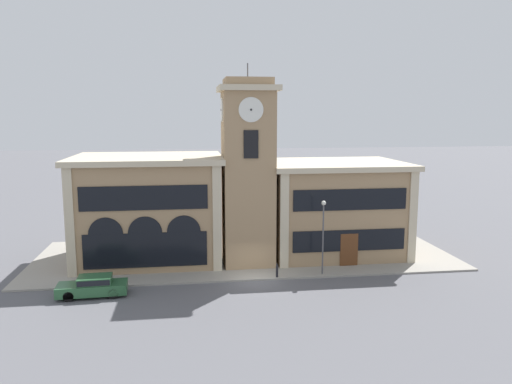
{
  "coord_description": "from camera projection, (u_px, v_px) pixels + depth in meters",
  "views": [
    {
      "loc": [
        -4.92,
        -36.19,
        12.56
      ],
      "look_at": [
        0.4,
        2.52,
        6.5
      ],
      "focal_mm": 35.0,
      "sensor_mm": 36.0,
      "label": 1
    }
  ],
  "objects": [
    {
      "name": "town_hall_right_wing",
      "position": [
        334.0,
        207.0,
        45.46
      ],
      "size": [
        12.34,
        9.98,
        8.37
      ],
      "color": "#9E7F5B",
      "rests_on": "ground_plane"
    },
    {
      "name": "parked_car_near",
      "position": [
        93.0,
        286.0,
        34.8
      ],
      "size": [
        4.84,
        2.05,
        1.43
      ],
      "rotation": [
        0.0,
        0.0,
        3.19
      ],
      "color": "#285633",
      "rests_on": "ground_plane"
    },
    {
      "name": "street_lamp",
      "position": [
        323.0,
        226.0,
        38.69
      ],
      "size": [
        0.36,
        0.36,
        5.86
      ],
      "color": "#4C4C51",
      "rests_on": "sidewalk_kerb"
    },
    {
      "name": "ground_plane",
      "position": [
        255.0,
        281.0,
        38.02
      ],
      "size": [
        300.0,
        300.0,
        0.0
      ],
      "primitive_type": "plane",
      "color": "#56565B"
    },
    {
      "name": "town_hall_left_wing",
      "position": [
        149.0,
        208.0,
        43.18
      ],
      "size": [
        12.63,
        9.98,
        9.09
      ],
      "color": "#9E7F5B",
      "rests_on": "ground_plane"
    },
    {
      "name": "clock_tower",
      "position": [
        248.0,
        173.0,
        41.31
      ],
      "size": [
        4.82,
        4.82,
        16.66
      ],
      "color": "#9E7F5B",
      "rests_on": "ground_plane"
    },
    {
      "name": "bollard",
      "position": [
        277.0,
        271.0,
        38.44
      ],
      "size": [
        0.18,
        0.18,
        1.06
      ],
      "color": "black",
      "rests_on": "sidewalk_kerb"
    },
    {
      "name": "sidewalk_kerb",
      "position": [
        245.0,
        255.0,
        44.76
      ],
      "size": [
        36.59,
        13.81,
        0.15
      ],
      "color": "gray",
      "rests_on": "ground_plane"
    }
  ]
}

